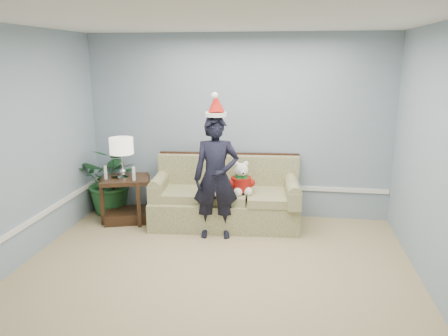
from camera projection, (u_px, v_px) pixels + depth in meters
name	position (u px, v px, depth m)	size (l,w,h in m)	color
room_shell	(204.00, 167.00, 4.07)	(4.54, 5.04, 2.74)	tan
wainscot_trim	(133.00, 210.00, 5.60)	(4.49, 4.99, 0.06)	white
sofa	(225.00, 200.00, 6.31)	(2.15, 1.05, 0.97)	brown
side_table	(126.00, 204.00, 6.42)	(0.82, 0.75, 0.66)	#3C2515
table_lamp	(121.00, 148.00, 6.16)	(0.34, 0.34, 0.60)	silver
candle_pair	(120.00, 174.00, 6.20)	(0.47, 0.05, 0.19)	silver
houseplant	(112.00, 180.00, 6.68)	(0.95, 0.82, 1.06)	#245D2E
man	(216.00, 178.00, 5.71)	(0.60, 0.39, 1.63)	black
santa_hat	(216.00, 106.00, 5.49)	(0.33, 0.36, 0.32)	white
teddy_bear	(241.00, 182.00, 6.04)	(0.36, 0.36, 0.46)	white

